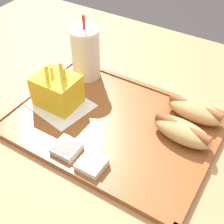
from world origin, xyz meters
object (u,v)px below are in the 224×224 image
hot_dog_far (195,110)px  fries_carton (57,90)px  soda_cup (86,53)px  sauce_cup_mayo (92,164)px  sauce_cup_ketchup (67,148)px  hot_dog_near (182,131)px

hot_dog_far → fries_carton: fries_carton is taller
soda_cup → hot_dog_far: (0.30, -0.01, -0.05)m
fries_carton → sauce_cup_mayo: 0.21m
hot_dog_far → sauce_cup_ketchup: 0.30m
hot_dog_near → sauce_cup_ketchup: size_ratio=2.76×
sauce_cup_mayo → sauce_cup_ketchup: size_ratio=1.00×
hot_dog_near → sauce_cup_ketchup: hot_dog_near is taller
sauce_cup_ketchup → hot_dog_far: bearing=51.7°
hot_dog_near → sauce_cup_mayo: size_ratio=2.76×
soda_cup → sauce_cup_mayo: bearing=-53.3°
soda_cup → hot_dog_far: bearing=-1.2°
hot_dog_far → hot_dog_near: same height
hot_dog_far → soda_cup: bearing=178.8°
soda_cup → sauce_cup_ketchup: 0.27m
hot_dog_near → fries_carton: size_ratio=1.16×
hot_dog_near → sauce_cup_ketchup: 0.24m
hot_dog_far → sauce_cup_ketchup: bearing=-128.3°
hot_dog_far → hot_dog_near: bearing=-90.0°
hot_dog_far → fries_carton: (-0.29, -0.12, 0.02)m
fries_carton → sauce_cup_ketchup: 0.16m
soda_cup → hot_dog_near: size_ratio=1.23×
hot_dog_far → hot_dog_near: (0.00, -0.08, 0.00)m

